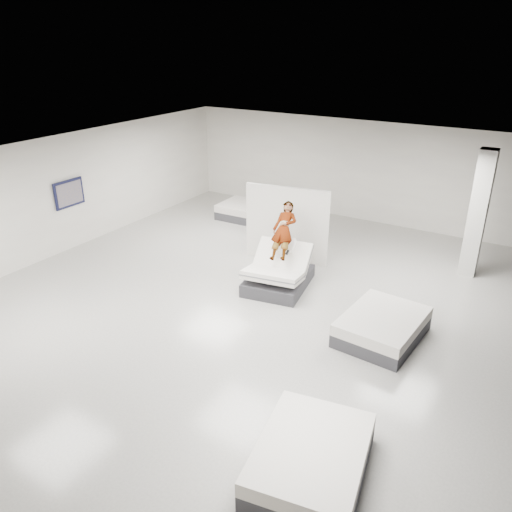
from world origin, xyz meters
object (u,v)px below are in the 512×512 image
object	(u,v)px
divider_panel	(287,225)
column	(478,214)
flat_bed_right_far	(382,327)
hero_bed	(278,274)
flat_bed_left_far	(248,211)
remote	(287,252)
flat_bed_right_near	(311,460)
person	(283,239)
wall_poster	(69,193)

from	to	relation	value
divider_panel	column	bearing A→B (deg)	11.40
flat_bed_right_far	column	xyz separation A→B (m)	(0.92, 4.03, 1.35)
hero_bed	column	xyz separation A→B (m)	(3.78, 3.15, 1.26)
flat_bed_left_far	column	size ratio (longest dim) A/B	0.57
column	divider_panel	bearing A→B (deg)	-158.86
remote	flat_bed_right_near	size ratio (longest dim) A/B	0.07
flat_bed_right_near	flat_bed_right_far	bearing A→B (deg)	93.92
person	remote	world-z (taller)	person
flat_bed_right_near	wall_poster	world-z (taller)	wall_poster
flat_bed_left_far	wall_poster	bearing A→B (deg)	-122.33
remote	flat_bed_right_near	xyz separation A→B (m)	(2.91, -4.74, -0.69)
remote	flat_bed_left_far	distance (m)	5.15
hero_bed	flat_bed_right_near	world-z (taller)	hero_bed
hero_bed	wall_poster	size ratio (longest dim) A/B	2.07
divider_panel	wall_poster	bearing A→B (deg)	-167.19
hero_bed	flat_bed_left_far	bearing A→B (deg)	130.66
flat_bed_right_far	flat_bed_right_near	xyz separation A→B (m)	(0.26, -3.85, 0.01)
remote	flat_bed_right_far	distance (m)	2.87
flat_bed_left_far	divider_panel	bearing A→B (deg)	-40.92
divider_panel	wall_poster	xyz separation A→B (m)	(-5.57, -2.31, 0.58)
hero_bed	person	xyz separation A→B (m)	(-0.05, 0.31, 0.77)
person	column	xyz separation A→B (m)	(3.84, 2.84, 0.49)
person	remote	bearing A→B (deg)	-57.85
wall_poster	flat_bed_right_far	bearing A→B (deg)	-0.18
remote	flat_bed_left_far	xyz separation A→B (m)	(-3.45, 3.76, -0.71)
divider_panel	flat_bed_right_far	world-z (taller)	divider_panel
column	person	bearing A→B (deg)	-143.53
remote	flat_bed_right_far	world-z (taller)	remote
flat_bed_right_near	wall_poster	bearing A→B (deg)	157.30
remote	divider_panel	bearing A→B (deg)	109.08
flat_bed_left_far	remote	bearing A→B (deg)	-47.41
person	wall_poster	distance (m)	6.23
wall_poster	person	bearing A→B (deg)	10.81
person	flat_bed_left_far	xyz separation A→B (m)	(-3.18, 3.45, -0.87)
person	flat_bed_right_near	size ratio (longest dim) A/B	0.71
divider_panel	flat_bed_left_far	size ratio (longest dim) A/B	1.23
person	flat_bed_right_near	bearing A→B (deg)	-67.48
flat_bed_left_far	column	bearing A→B (deg)	-5.00
wall_poster	flat_bed_left_far	bearing A→B (deg)	57.67
remote	column	bearing A→B (deg)	31.72
remote	flat_bed_right_far	size ratio (longest dim) A/B	0.07
hero_bed	wall_poster	bearing A→B (deg)	-172.13
column	flat_bed_right_near	bearing A→B (deg)	-94.74
remote	flat_bed_left_far	size ratio (longest dim) A/B	0.08
remote	person	bearing A→B (deg)	122.15
divider_panel	flat_bed_left_far	bearing A→B (deg)	129.35
flat_bed_left_far	column	distance (m)	7.17
remote	wall_poster	size ratio (longest dim) A/B	0.15
hero_bed	person	world-z (taller)	person
divider_panel	flat_bed_left_far	world-z (taller)	divider_panel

